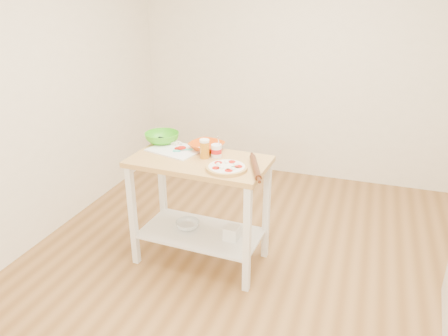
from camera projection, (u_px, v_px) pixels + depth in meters
room_shell at (263, 115)px, 2.82m from camera, size 4.04×4.54×2.74m
prep_island at (200, 190)px, 3.42m from camera, size 1.07×0.62×0.90m
pizza at (227, 167)px, 3.13m from camera, size 0.30×0.30×0.05m
cutting_board at (176, 149)px, 3.49m from camera, size 0.47×0.40×0.04m
spatula at (182, 150)px, 3.45m from camera, size 0.14×0.10×0.01m
knife at (167, 140)px, 3.68m from camera, size 0.26×0.11×0.01m
orange_bowl at (207, 146)px, 3.49m from camera, size 0.32×0.32×0.06m
green_bowl at (162, 138)px, 3.64m from camera, size 0.33×0.33×0.09m
beer_pint at (205, 149)px, 3.32m from camera, size 0.07×0.07×0.15m
yogurt_tub at (216, 151)px, 3.34m from camera, size 0.08×0.08×0.18m
rolling_pin at (255, 167)px, 3.11m from camera, size 0.19×0.39×0.05m
shelf_glass_bowl at (188, 225)px, 3.61m from camera, size 0.21×0.21×0.06m
shelf_bin at (232, 233)px, 3.44m from camera, size 0.12×0.12×0.11m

